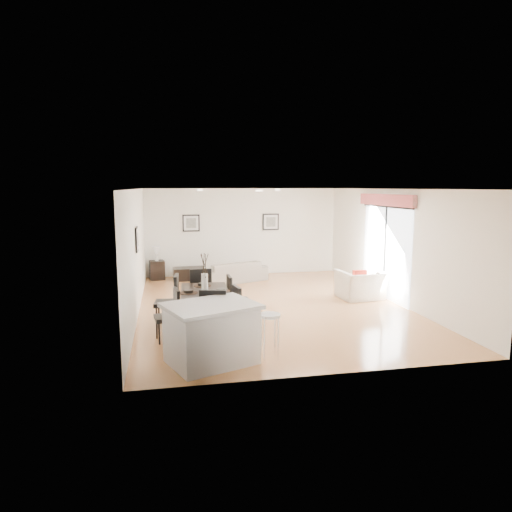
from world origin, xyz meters
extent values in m
plane|color=tan|center=(0.00, 0.00, 0.00)|extent=(8.00, 8.00, 0.00)
cube|color=white|center=(0.00, 4.00, 1.35)|extent=(6.00, 0.04, 2.70)
cube|color=white|center=(0.00, -4.00, 1.35)|extent=(6.00, 0.04, 2.70)
cube|color=white|center=(-3.00, 0.00, 1.35)|extent=(0.04, 8.00, 2.70)
cube|color=white|center=(3.00, 0.00, 1.35)|extent=(0.04, 8.00, 2.70)
cube|color=white|center=(0.00, 0.00, 2.70)|extent=(6.00, 8.00, 0.02)
imported|color=gray|center=(-0.50, 2.88, 0.30)|extent=(2.19, 1.49, 0.60)
imported|color=white|center=(2.34, 0.24, 0.35)|extent=(1.16, 1.03, 0.70)
imported|color=#3C5725|center=(5.41, -0.07, 0.34)|extent=(0.60, 0.52, 0.67)
imported|color=#3C5725|center=(5.88, 1.00, 0.31)|extent=(0.42, 0.42, 0.63)
cube|color=black|center=(-1.67, -1.54, 0.72)|extent=(0.99, 1.85, 0.06)
cylinder|color=black|center=(-2.10, -2.37, 0.35)|extent=(0.07, 0.07, 0.69)
cylinder|color=black|center=(-2.02, -0.68, 0.35)|extent=(0.07, 0.07, 0.69)
cylinder|color=black|center=(-1.32, -2.41, 0.35)|extent=(0.07, 0.07, 0.69)
cylinder|color=black|center=(-1.23, -0.72, 0.35)|extent=(0.07, 0.07, 0.69)
cube|color=black|center=(-2.39, -2.00, 0.42)|extent=(0.48, 0.48, 0.07)
cube|color=black|center=(-2.21, -1.97, 0.69)|extent=(0.12, 0.42, 0.50)
cylinder|color=black|center=(-2.58, -1.86, 0.19)|extent=(0.03, 0.03, 0.38)
cylinder|color=black|center=(-2.25, -1.81, 0.19)|extent=(0.03, 0.03, 0.38)
cylinder|color=black|center=(-2.53, -2.18, 0.19)|extent=(0.03, 0.03, 0.38)
cylinder|color=black|center=(-2.20, -2.13, 0.19)|extent=(0.03, 0.03, 0.38)
cube|color=black|center=(-2.39, -1.09, 0.46)|extent=(0.51, 0.51, 0.08)
cube|color=black|center=(-2.19, -1.11, 0.75)|extent=(0.11, 0.46, 0.55)
cylinder|color=black|center=(-2.55, -0.89, 0.21)|extent=(0.04, 0.04, 0.42)
cylinder|color=black|center=(-2.19, -0.93, 0.21)|extent=(0.04, 0.04, 0.42)
cylinder|color=black|center=(-2.59, -1.25, 0.21)|extent=(0.04, 0.04, 0.42)
cylinder|color=black|center=(-2.23, -1.29, 0.21)|extent=(0.04, 0.04, 0.42)
cube|color=black|center=(-0.94, -2.00, 0.43)|extent=(0.49, 0.49, 0.07)
cube|color=black|center=(-1.13, -2.02, 0.70)|extent=(0.12, 0.43, 0.51)
cylinder|color=black|center=(-0.75, -2.13, 0.20)|extent=(0.03, 0.03, 0.39)
cylinder|color=black|center=(-1.08, -2.19, 0.20)|extent=(0.03, 0.03, 0.39)
cylinder|color=black|center=(-0.81, -1.80, 0.20)|extent=(0.03, 0.03, 0.39)
cylinder|color=black|center=(-1.14, -1.86, 0.20)|extent=(0.03, 0.03, 0.39)
cube|color=black|center=(-0.94, -1.09, 0.43)|extent=(0.44, 0.44, 0.08)
cube|color=black|center=(-1.13, -1.09, 0.71)|extent=(0.06, 0.43, 0.52)
cylinder|color=black|center=(-0.77, -1.26, 0.20)|extent=(0.03, 0.03, 0.40)
cylinder|color=black|center=(-1.11, -1.26, 0.20)|extent=(0.03, 0.03, 0.40)
cylinder|color=black|center=(-0.78, -0.92, 0.20)|extent=(0.03, 0.03, 0.40)
cylinder|color=black|center=(-1.12, -0.92, 0.20)|extent=(0.03, 0.03, 0.40)
cube|color=black|center=(-1.67, -2.75, 0.46)|extent=(0.56, 0.56, 0.08)
cube|color=black|center=(-1.62, -2.56, 0.75)|extent=(0.46, 0.17, 0.55)
cylinder|color=black|center=(-1.89, -2.88, 0.21)|extent=(0.04, 0.04, 0.42)
cylinder|color=black|center=(-1.80, -2.53, 0.21)|extent=(0.04, 0.04, 0.42)
cylinder|color=black|center=(-1.54, -2.97, 0.21)|extent=(0.04, 0.04, 0.42)
cylinder|color=black|center=(-1.45, -2.62, 0.21)|extent=(0.04, 0.04, 0.42)
cube|color=black|center=(-1.67, -0.34, 0.46)|extent=(0.47, 0.47, 0.08)
cube|color=black|center=(-1.67, -0.54, 0.75)|extent=(0.46, 0.06, 0.55)
cylinder|color=black|center=(-1.49, -0.15, 0.21)|extent=(0.04, 0.04, 0.42)
cylinder|color=black|center=(-1.49, -0.52, 0.21)|extent=(0.04, 0.04, 0.42)
cylinder|color=black|center=(-1.85, -0.16, 0.21)|extent=(0.04, 0.04, 0.42)
cylinder|color=black|center=(-1.85, -0.52, 0.21)|extent=(0.04, 0.04, 0.42)
cylinder|color=white|center=(-1.67, -1.54, 0.94)|extent=(0.12, 0.12, 0.36)
cylinder|color=black|center=(-1.36, -1.54, 0.76)|extent=(0.35, 0.35, 0.01)
cylinder|color=black|center=(-1.36, -1.54, 0.79)|extent=(0.19, 0.19, 0.05)
cylinder|color=black|center=(-1.67, -0.97, 0.76)|extent=(0.35, 0.35, 0.01)
cylinder|color=black|center=(-1.67, -0.97, 0.79)|extent=(0.19, 0.19, 0.05)
cylinder|color=black|center=(-1.98, -1.54, 0.76)|extent=(0.35, 0.35, 0.01)
cylinder|color=black|center=(-1.98, -1.54, 0.79)|extent=(0.19, 0.19, 0.05)
cylinder|color=black|center=(-1.67, -2.11, 0.76)|extent=(0.35, 0.35, 0.01)
cylinder|color=black|center=(-1.67, -2.11, 0.79)|extent=(0.19, 0.19, 0.05)
cube|color=black|center=(-1.73, 3.45, 0.18)|extent=(0.93, 0.59, 0.36)
cube|color=black|center=(-2.66, 3.66, 0.28)|extent=(0.47, 0.47, 0.57)
cylinder|color=white|center=(-2.66, 3.66, 0.66)|extent=(0.10, 0.10, 0.18)
cone|color=beige|center=(-2.66, 3.66, 0.87)|extent=(0.22, 0.22, 0.24)
cube|color=#A82315|center=(2.24, 0.14, 0.57)|extent=(0.34, 0.12, 0.34)
cube|color=silver|center=(-1.71, -3.19, 0.44)|extent=(1.50, 1.32, 0.89)
cube|color=#B6B6B8|center=(-1.71, -3.19, 0.92)|extent=(1.64, 1.46, 0.06)
cylinder|color=white|center=(-0.77, -3.19, 0.71)|extent=(0.34, 0.34, 0.05)
cylinder|color=silver|center=(-0.66, -3.08, 0.36)|extent=(0.02, 0.02, 0.71)
cylinder|color=silver|center=(-0.89, -3.08, 0.36)|extent=(0.02, 0.02, 0.71)
cylinder|color=silver|center=(-0.89, -3.31, 0.36)|extent=(0.02, 0.02, 0.71)
cylinder|color=silver|center=(-0.66, -3.31, 0.36)|extent=(0.02, 0.02, 0.71)
cube|color=black|center=(-1.60, 3.97, 1.65)|extent=(0.52, 0.03, 0.52)
cube|color=white|center=(-1.60, 3.97, 1.65)|extent=(0.44, 0.04, 0.44)
cube|color=#52524E|center=(-1.60, 3.97, 1.65)|extent=(0.30, 0.04, 0.30)
cube|color=black|center=(0.90, 3.97, 1.65)|extent=(0.52, 0.03, 0.52)
cube|color=white|center=(0.90, 3.97, 1.65)|extent=(0.44, 0.04, 0.44)
cube|color=#52524E|center=(0.90, 3.97, 1.65)|extent=(0.30, 0.04, 0.30)
cube|color=black|center=(-2.97, -0.20, 1.65)|extent=(0.03, 0.52, 0.52)
cube|color=white|center=(-2.97, -0.20, 1.65)|extent=(0.04, 0.44, 0.44)
cube|color=#52524E|center=(-2.97, -0.20, 1.65)|extent=(0.04, 0.30, 0.30)
cube|color=white|center=(2.98, 0.30, 1.12)|extent=(0.02, 2.40, 2.25)
cube|color=black|center=(2.96, 0.30, 1.12)|extent=(0.03, 0.05, 2.25)
cube|color=black|center=(2.96, 0.30, 2.27)|extent=(0.03, 2.50, 0.05)
cube|color=maroon|center=(2.92, 0.30, 2.43)|extent=(0.10, 2.70, 0.28)
plane|color=gray|center=(5.00, 0.30, 0.00)|extent=(6.00, 6.00, 0.00)
cube|color=#303032|center=(6.20, 0.30, 0.90)|extent=(0.08, 5.50, 1.80)
cube|color=brown|center=(6.05, 2.70, 1.00)|extent=(0.35, 0.35, 2.00)
camera|label=1|loc=(-2.36, -10.07, 2.75)|focal=32.00mm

